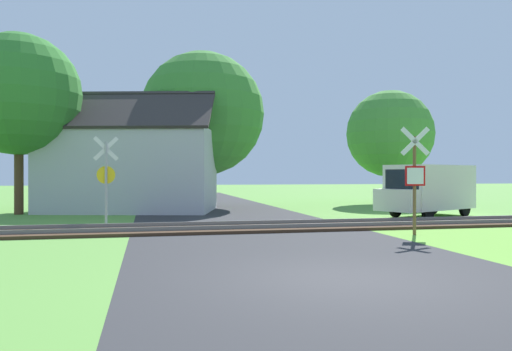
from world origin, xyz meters
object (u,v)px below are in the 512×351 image
Objects in this scene: crossing_sign_far at (106,174)px; house at (131,168)px; tree_left at (19,95)px; tree_far at (390,134)px; mail_truck at (428,188)px; stop_sign_near at (415,175)px; tree_center at (202,114)px.

house is at bearing 78.49° from crossing_sign_far.
tree_left is at bearing 118.28° from crossing_sign_far.
tree_far is 10.29m from mail_truck.
tree_left is 1.17× the size of tree_far.
stop_sign_near is 0.46× the size of tree_far.
mail_truck is at bearing -110.33° from stop_sign_near.
house is 1.82× the size of mail_truck.
crossing_sign_far is at bearing -147.58° from tree_far.
tree_far is (16.33, 10.37, 2.55)m from crossing_sign_far.
crossing_sign_far is at bearing 68.25° from mail_truck.
tree_center is (3.82, 2.42, 3.08)m from house.
tree_far reaches higher than crossing_sign_far.
mail_truck is (17.68, -5.24, -4.28)m from tree_left.
stop_sign_near is at bearing -71.33° from tree_center.
mail_truck is at bearing -44.36° from tree_center.
tree_center is (4.48, 9.70, 3.42)m from crossing_sign_far.
tree_far is at bearing 11.17° from tree_left.
crossing_sign_far is at bearing -114.77° from tree_center.
house is at bearing -147.71° from tree_center.
stop_sign_near is 0.63× the size of mail_truck.
tree_left is at bearing -158.84° from tree_center.
house is 1.33× the size of tree_far.
mail_truck is at bearing -107.85° from tree_far.
house reaches higher than mail_truck.
house is 1.14× the size of tree_left.
crossing_sign_far is at bearing -12.59° from stop_sign_near.
tree_center reaches higher than mail_truck.
tree_center reaches higher than house.
mail_truck is at bearing -16.51° from tree_left.
house is (-8.70, 12.01, 0.38)m from stop_sign_near.
tree_far reaches higher than house.
crossing_sign_far is 0.45× the size of tree_far.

